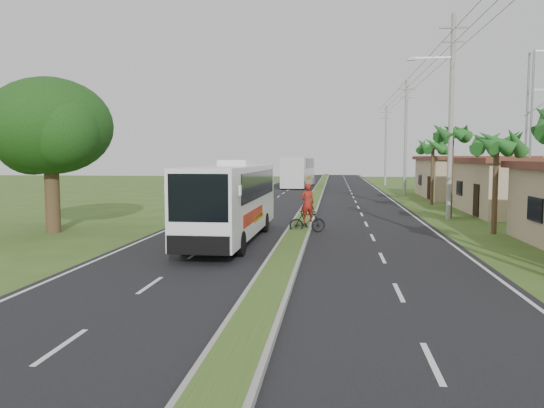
# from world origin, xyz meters

# --- Properties ---
(ground) EXTENTS (180.00, 180.00, 0.00)m
(ground) POSITION_xyz_m (0.00, 0.00, 0.00)
(ground) COLOR #3A551F
(ground) RESTS_ON ground
(road_asphalt) EXTENTS (14.00, 160.00, 0.02)m
(road_asphalt) POSITION_xyz_m (0.00, 20.00, 0.01)
(road_asphalt) COLOR black
(road_asphalt) RESTS_ON ground
(median_strip) EXTENTS (1.20, 160.00, 0.18)m
(median_strip) POSITION_xyz_m (0.00, 20.00, 0.10)
(median_strip) COLOR gray
(median_strip) RESTS_ON ground
(lane_edge_left) EXTENTS (0.12, 160.00, 0.01)m
(lane_edge_left) POSITION_xyz_m (-6.70, 20.00, 0.00)
(lane_edge_left) COLOR silver
(lane_edge_left) RESTS_ON ground
(lane_edge_right) EXTENTS (0.12, 160.00, 0.01)m
(lane_edge_right) POSITION_xyz_m (6.70, 20.00, 0.00)
(lane_edge_right) COLOR silver
(lane_edge_right) RESTS_ON ground
(shop_mid) EXTENTS (7.60, 10.60, 3.67)m
(shop_mid) POSITION_xyz_m (14.00, 22.00, 1.86)
(shop_mid) COLOR tan
(shop_mid) RESTS_ON ground
(shop_far) EXTENTS (8.60, 11.60, 3.82)m
(shop_far) POSITION_xyz_m (14.00, 36.00, 1.93)
(shop_far) COLOR tan
(shop_far) RESTS_ON ground
(palm_verge_b) EXTENTS (2.40, 2.40, 5.05)m
(palm_verge_b) POSITION_xyz_m (9.40, 12.00, 4.36)
(palm_verge_b) COLOR #473321
(palm_verge_b) RESTS_ON ground
(palm_verge_c) EXTENTS (2.40, 2.40, 5.85)m
(palm_verge_c) POSITION_xyz_m (8.80, 19.00, 5.12)
(palm_verge_c) COLOR #473321
(palm_verge_c) RESTS_ON ground
(palm_verge_d) EXTENTS (2.40, 2.40, 5.25)m
(palm_verge_d) POSITION_xyz_m (9.30, 28.00, 4.55)
(palm_verge_d) COLOR #473321
(palm_verge_d) RESTS_ON ground
(shade_tree) EXTENTS (6.30, 6.00, 7.54)m
(shade_tree) POSITION_xyz_m (-12.11, 10.02, 5.03)
(shade_tree) COLOR #473321
(shade_tree) RESTS_ON ground
(utility_pole_b) EXTENTS (3.20, 0.28, 12.00)m
(utility_pole_b) POSITION_xyz_m (8.47, 18.00, 6.26)
(utility_pole_b) COLOR gray
(utility_pole_b) RESTS_ON ground
(utility_pole_c) EXTENTS (1.60, 0.28, 11.00)m
(utility_pole_c) POSITION_xyz_m (8.50, 38.00, 5.67)
(utility_pole_c) COLOR gray
(utility_pole_c) RESTS_ON ground
(utility_pole_d) EXTENTS (1.60, 0.28, 10.50)m
(utility_pole_d) POSITION_xyz_m (8.50, 58.00, 5.42)
(utility_pole_d) COLOR gray
(utility_pole_d) RESTS_ON ground
(coach_bus_main) EXTENTS (2.46, 11.08, 3.57)m
(coach_bus_main) POSITION_xyz_m (-2.73, 8.34, 1.96)
(coach_bus_main) COLOR white
(coach_bus_main) RESTS_ON ground
(coach_bus_far) EXTENTS (3.44, 12.77, 3.68)m
(coach_bus_far) POSITION_xyz_m (-2.72, 51.81, 2.09)
(coach_bus_far) COLOR silver
(coach_bus_far) RESTS_ON ground
(motorcyclist) EXTENTS (1.88, 1.09, 2.43)m
(motorcyclist) POSITION_xyz_m (0.44, 11.27, 0.89)
(motorcyclist) COLOR black
(motorcyclist) RESTS_ON ground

